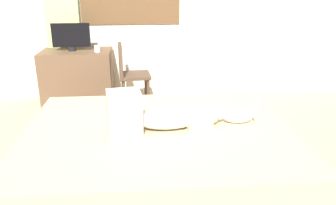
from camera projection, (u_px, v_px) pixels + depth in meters
The scene contains 9 objects.
ground_plane at pixel (153, 180), 2.81m from camera, with size 16.00×16.00×0.00m, color tan.
bed at pixel (158, 151), 2.84m from camera, with size 2.25×1.82×0.43m.
person_lying at pixel (159, 116), 2.72m from camera, with size 0.94×0.38×0.34m.
cat at pixel (236, 116), 2.85m from camera, with size 0.36×0.13×0.21m.
desk at pixel (78, 78), 4.44m from camera, with size 0.90×0.56×0.74m.
tv_monitor at pixel (71, 37), 4.25m from camera, with size 0.48×0.10×0.35m.
cup at pixel (97, 49), 4.22m from camera, with size 0.07×0.07×0.08m, color white.
chair_by_desk at pixel (129, 72), 4.21m from camera, with size 0.41×0.41×0.86m.
curtain_left at pixel (62, 14), 4.42m from camera, with size 0.44×0.06×2.35m, color #ADCC75.
Camera 1 is at (-0.08, -2.43, 1.56)m, focal length 35.70 mm.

